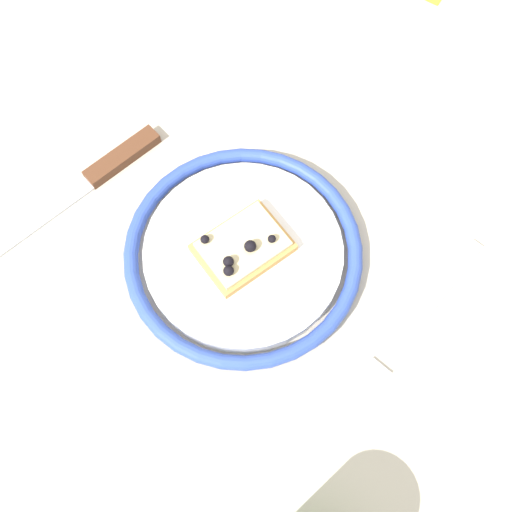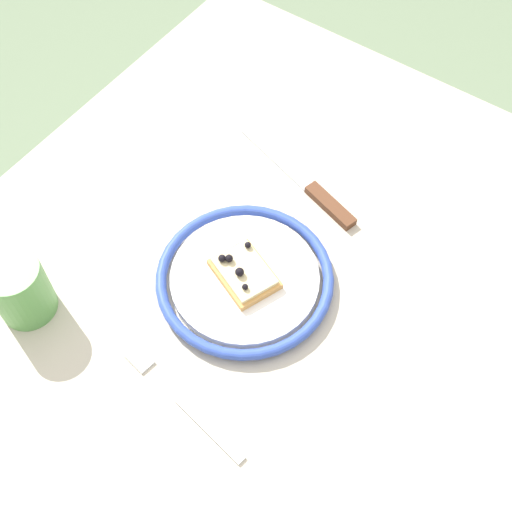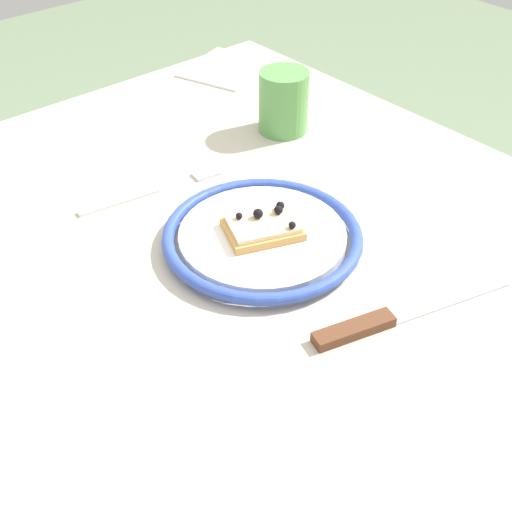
{
  "view_description": "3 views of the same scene",
  "coord_description": "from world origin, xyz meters",
  "px_view_note": "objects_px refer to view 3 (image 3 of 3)",
  "views": [
    {
      "loc": [
        -0.13,
        0.21,
        1.27
      ],
      "look_at": [
        -0.01,
        0.03,
        0.75
      ],
      "focal_mm": 39.72,
      "sensor_mm": 36.0,
      "label": 1
    },
    {
      "loc": [
        -0.37,
        -0.24,
        1.53
      ],
      "look_at": [
        0.03,
        0.04,
        0.76
      ],
      "focal_mm": 47.74,
      "sensor_mm": 36.0,
      "label": 2
    },
    {
      "loc": [
        0.47,
        -0.38,
        1.23
      ],
      "look_at": [
        0.02,
        0.01,
        0.75
      ],
      "focal_mm": 46.96,
      "sensor_mm": 36.0,
      "label": 3
    }
  ],
  "objects_px": {
    "plate": "(264,238)",
    "napkin": "(226,68)",
    "knife": "(381,321)",
    "fork": "(153,191)",
    "dining_table": "(240,308)",
    "pizza_slice_near": "(265,228)",
    "cup": "(283,102)"
  },
  "relations": [
    {
      "from": "plate",
      "to": "cup",
      "type": "bearing_deg",
      "value": 133.01
    },
    {
      "from": "dining_table",
      "to": "fork",
      "type": "height_order",
      "value": "fork"
    },
    {
      "from": "fork",
      "to": "plate",
      "type": "bearing_deg",
      "value": 11.12
    },
    {
      "from": "cup",
      "to": "napkin",
      "type": "xyz_separation_m",
      "value": [
        -0.23,
        0.07,
        -0.04
      ]
    },
    {
      "from": "knife",
      "to": "cup",
      "type": "distance_m",
      "value": 0.43
    },
    {
      "from": "dining_table",
      "to": "napkin",
      "type": "height_order",
      "value": "napkin"
    },
    {
      "from": "plate",
      "to": "cup",
      "type": "distance_m",
      "value": 0.29
    },
    {
      "from": "dining_table",
      "to": "fork",
      "type": "bearing_deg",
      "value": 179.98
    },
    {
      "from": "fork",
      "to": "pizza_slice_near",
      "type": "bearing_deg",
      "value": 11.4
    },
    {
      "from": "pizza_slice_near",
      "to": "fork",
      "type": "bearing_deg",
      "value": -168.6
    },
    {
      "from": "pizza_slice_near",
      "to": "knife",
      "type": "xyz_separation_m",
      "value": [
        0.18,
        0.0,
        -0.02
      ]
    },
    {
      "from": "plate",
      "to": "napkin",
      "type": "distance_m",
      "value": 0.51
    },
    {
      "from": "fork",
      "to": "cup",
      "type": "distance_m",
      "value": 0.25
    },
    {
      "from": "knife",
      "to": "fork",
      "type": "bearing_deg",
      "value": -173.65
    },
    {
      "from": "knife",
      "to": "cup",
      "type": "bearing_deg",
      "value": 151.2
    },
    {
      "from": "dining_table",
      "to": "fork",
      "type": "distance_m",
      "value": 0.2
    },
    {
      "from": "plate",
      "to": "pizza_slice_near",
      "type": "height_order",
      "value": "pizza_slice_near"
    },
    {
      "from": "dining_table",
      "to": "napkin",
      "type": "relative_size",
      "value": 7.06
    },
    {
      "from": "plate",
      "to": "napkin",
      "type": "bearing_deg",
      "value": 146.29
    },
    {
      "from": "dining_table",
      "to": "cup",
      "type": "bearing_deg",
      "value": 128.09
    },
    {
      "from": "plate",
      "to": "knife",
      "type": "bearing_deg",
      "value": 1.37
    },
    {
      "from": "fork",
      "to": "napkin",
      "type": "distance_m",
      "value": 0.4
    },
    {
      "from": "dining_table",
      "to": "plate",
      "type": "xyz_separation_m",
      "value": [
        0.0,
        0.04,
        0.09
      ]
    },
    {
      "from": "dining_table",
      "to": "napkin",
      "type": "bearing_deg",
      "value": 142.86
    },
    {
      "from": "plate",
      "to": "cup",
      "type": "xyz_separation_m",
      "value": [
        -0.2,
        0.21,
        0.04
      ]
    },
    {
      "from": "plate",
      "to": "pizza_slice_near",
      "type": "distance_m",
      "value": 0.01
    },
    {
      "from": "plate",
      "to": "knife",
      "type": "xyz_separation_m",
      "value": [
        0.18,
        0.0,
        -0.01
      ]
    },
    {
      "from": "dining_table",
      "to": "knife",
      "type": "bearing_deg",
      "value": 12.51
    },
    {
      "from": "plate",
      "to": "napkin",
      "type": "xyz_separation_m",
      "value": [
        -0.42,
        0.28,
        -0.01
      ]
    },
    {
      "from": "fork",
      "to": "knife",
      "type": "bearing_deg",
      "value": 6.35
    },
    {
      "from": "dining_table",
      "to": "pizza_slice_near",
      "type": "bearing_deg",
      "value": 85.5
    },
    {
      "from": "plate",
      "to": "fork",
      "type": "height_order",
      "value": "plate"
    }
  ]
}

